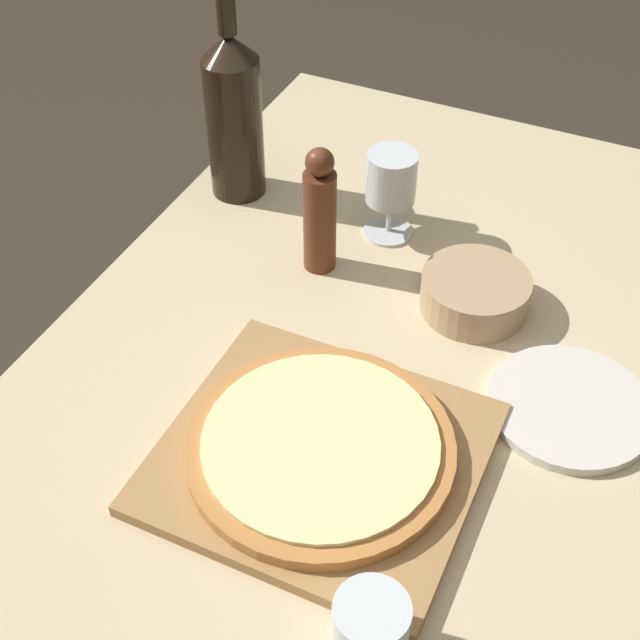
% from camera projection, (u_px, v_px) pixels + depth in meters
% --- Properties ---
extents(ground_plane, '(12.00, 12.00, 0.00)m').
position_uv_depth(ground_plane, '(352.00, 627.00, 1.69)').
color(ground_plane, '#382D23').
extents(dining_table, '(0.85, 1.36, 0.73)m').
position_uv_depth(dining_table, '(364.00, 408.00, 1.26)').
color(dining_table, '#CCB78E').
rests_on(dining_table, ground_plane).
extents(cutting_board, '(0.37, 0.34, 0.02)m').
position_uv_depth(cutting_board, '(320.00, 458.00, 1.06)').
color(cutting_board, '#A87A47').
rests_on(cutting_board, dining_table).
extents(pizza, '(0.32, 0.32, 0.02)m').
position_uv_depth(pizza, '(320.00, 447.00, 1.05)').
color(pizza, '#BC7A3D').
rests_on(pizza, cutting_board).
extents(wine_bottle, '(0.09, 0.09, 0.35)m').
position_uv_depth(wine_bottle, '(234.00, 114.00, 1.38)').
color(wine_bottle, black).
rests_on(wine_bottle, dining_table).
extents(pepper_mill, '(0.05, 0.05, 0.20)m').
position_uv_depth(pepper_mill, '(320.00, 213.00, 1.27)').
color(pepper_mill, '#5B2D19').
rests_on(pepper_mill, dining_table).
extents(wine_glass, '(0.08, 0.08, 0.14)m').
position_uv_depth(wine_glass, '(391.00, 181.00, 1.32)').
color(wine_glass, silver).
rests_on(wine_glass, dining_table).
extents(small_bowl, '(0.15, 0.15, 0.05)m').
position_uv_depth(small_bowl, '(475.00, 293.00, 1.25)').
color(small_bowl, tan).
rests_on(small_bowl, dining_table).
extents(drinking_tumbler, '(0.08, 0.08, 0.08)m').
position_uv_depth(drinking_tumbler, '(371.00, 630.00, 0.87)').
color(drinking_tumbler, silver).
rests_on(drinking_tumbler, dining_table).
extents(dinner_plate, '(0.21, 0.21, 0.01)m').
position_uv_depth(dinner_plate, '(570.00, 407.00, 1.12)').
color(dinner_plate, silver).
rests_on(dinner_plate, dining_table).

